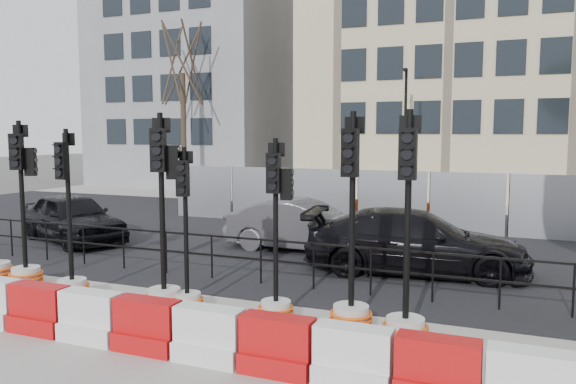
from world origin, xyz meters
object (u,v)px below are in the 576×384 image
at_px(traffic_signal_d, 164,266).
at_px(car_a, 73,218).
at_px(car_c, 415,242).
at_px(traffic_signal_h, 406,298).

bearing_deg(traffic_signal_d, car_a, 128.26).
height_order(traffic_signal_d, car_c, traffic_signal_d).
height_order(traffic_signal_h, car_a, traffic_signal_h).
bearing_deg(traffic_signal_h, car_a, 155.05).
relative_size(traffic_signal_d, traffic_signal_h, 1.00).
bearing_deg(traffic_signal_d, car_c, 34.81).
distance_m(car_a, car_c, 10.08).
xyz_separation_m(traffic_signal_h, car_c, (-0.61, 4.58, -0.00)).
xyz_separation_m(traffic_signal_d, traffic_signal_h, (4.34, 0.02, -0.12)).
bearing_deg(traffic_signal_d, traffic_signal_h, -15.88).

